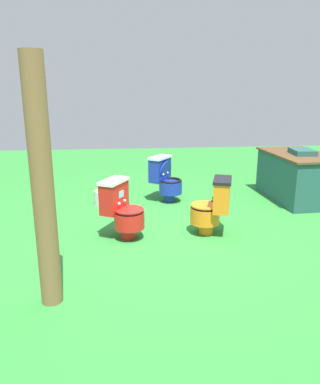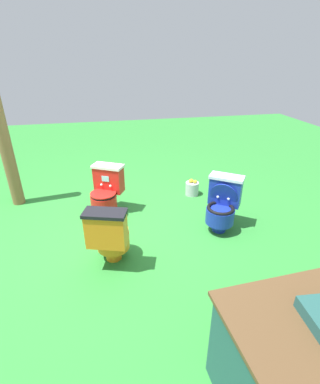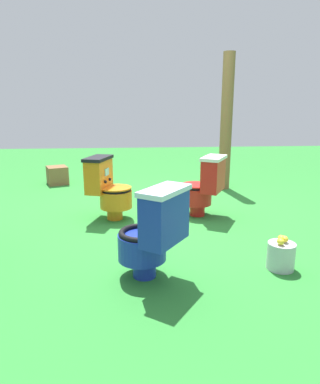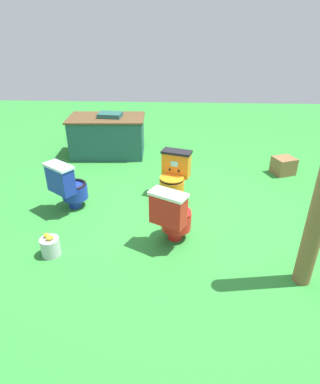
{
  "view_description": "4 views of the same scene",
  "coord_description": "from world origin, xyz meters",
  "px_view_note": "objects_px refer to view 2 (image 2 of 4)",
  "views": [
    {
      "loc": [
        4.28,
        -0.58,
        1.79
      ],
      "look_at": [
        -0.44,
        -0.09,
        0.46
      ],
      "focal_mm": 34.89,
      "sensor_mm": 36.0,
      "label": 1
    },
    {
      "loc": [
        -0.06,
        3.13,
        2.15
      ],
      "look_at": [
        -0.76,
        -0.22,
        0.46
      ],
      "focal_mm": 26.42,
      "sensor_mm": 36.0,
      "label": 2
    },
    {
      "loc": [
        -3.9,
        0.26,
        1.28
      ],
      "look_at": [
        -0.23,
        -0.06,
        0.35
      ],
      "focal_mm": 31.89,
      "sensor_mm": 36.0,
      "label": 3
    },
    {
      "loc": [
        -0.03,
        -3.88,
        2.45
      ],
      "look_at": [
        -0.22,
        -0.14,
        0.44
      ],
      "focal_mm": 30.35,
      "sensor_mm": 36.0,
      "label": 4
    }
  ],
  "objects_px": {
    "toilet_blue": "(222,204)",
    "toilet_red": "(106,191)",
    "lemon_bucket": "(192,188)",
    "wooden_post": "(4,140)",
    "toilet_orange": "(110,235)"
  },
  "relations": [
    {
      "from": "toilet_blue",
      "to": "toilet_red",
      "type": "bearing_deg",
      "value": 10.75
    },
    {
      "from": "lemon_bucket",
      "to": "wooden_post",
      "type": "bearing_deg",
      "value": -5.81
    },
    {
      "from": "toilet_orange",
      "to": "toilet_red",
      "type": "bearing_deg",
      "value": 107.58
    },
    {
      "from": "wooden_post",
      "to": "lemon_bucket",
      "type": "xyz_separation_m",
      "value": [
        -2.78,
        0.28,
        -0.91
      ]
    },
    {
      "from": "toilet_red",
      "to": "wooden_post",
      "type": "relative_size",
      "value": 0.35
    },
    {
      "from": "lemon_bucket",
      "to": "toilet_blue",
      "type": "bearing_deg",
      "value": 94.0
    },
    {
      "from": "toilet_red",
      "to": "lemon_bucket",
      "type": "bearing_deg",
      "value": -138.0
    },
    {
      "from": "wooden_post",
      "to": "toilet_blue",
      "type": "bearing_deg",
      "value": 155.08
    },
    {
      "from": "toilet_red",
      "to": "toilet_orange",
      "type": "distance_m",
      "value": 1.12
    },
    {
      "from": "toilet_orange",
      "to": "lemon_bucket",
      "type": "distance_m",
      "value": 2.04
    },
    {
      "from": "toilet_blue",
      "to": "wooden_post",
      "type": "bearing_deg",
      "value": 11.22
    },
    {
      "from": "toilet_red",
      "to": "wooden_post",
      "type": "bearing_deg",
      "value": 3.99
    },
    {
      "from": "toilet_red",
      "to": "lemon_bucket",
      "type": "relative_size",
      "value": 2.63
    },
    {
      "from": "toilet_blue",
      "to": "lemon_bucket",
      "type": "height_order",
      "value": "toilet_blue"
    },
    {
      "from": "wooden_post",
      "to": "toilet_red",
      "type": "bearing_deg",
      "value": 155.58
    }
  ]
}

